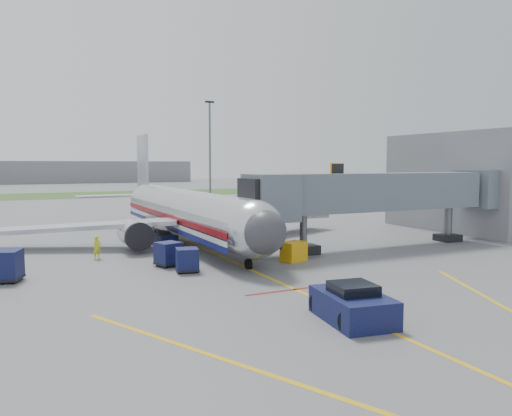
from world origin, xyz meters
name	(u,v)px	position (x,y,z in m)	size (l,w,h in m)	color
ground	(262,275)	(0.00, 0.00, 0.00)	(400.00, 400.00, 0.00)	#565659
grass_strip	(82,195)	(0.00, 90.00, 0.01)	(300.00, 25.00, 0.01)	#2D4C1E
apron_markings	(331,305)	(0.00, -7.40, 0.00)	(21.52, 50.00, 0.01)	gold
airliner	(185,211)	(0.00, 15.25, 2.65)	(32.10, 35.67, 10.25)	silver
jet_bridge	(376,193)	(12.86, 5.00, 4.47)	(25.30, 4.00, 6.90)	slate
terminal	(474,182)	(30.00, 10.00, 5.00)	(10.00, 16.00, 10.00)	slate
light_mast_right	(210,146)	(25.00, 75.00, 10.78)	(2.00, 0.44, 20.40)	#595B60
distant_terminal	(24,172)	(-10.00, 170.00, 4.00)	(120.00, 14.00, 8.00)	slate
pushback_tug	(353,305)	(-0.51, -9.81, 0.69)	(3.00, 4.31, 1.66)	black
baggage_cart_a	(168,254)	(-4.43, 5.21, 0.82)	(1.88, 1.88, 1.61)	black
baggage_cart_b	(187,260)	(-3.88, 2.87, 0.77)	(1.65, 1.65, 1.51)	black
baggage_cart_c	(5,266)	(-14.22, 4.95, 0.94)	(2.17, 2.17, 1.84)	black
belt_loader	(161,238)	(-2.51, 14.24, 0.56)	(1.94, 4.77, 2.27)	black
ground_power_cart	(294,252)	(4.00, 3.00, 0.67)	(1.98, 1.62, 1.37)	#DE9F0D
ramp_worker	(97,247)	(-8.36, 9.83, 0.85)	(0.62, 0.41, 1.69)	#C1D419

